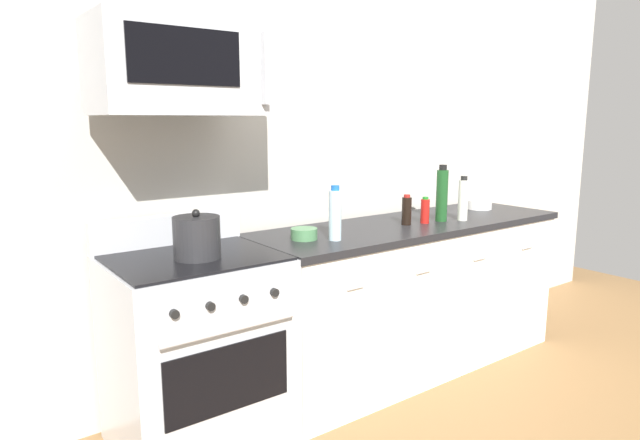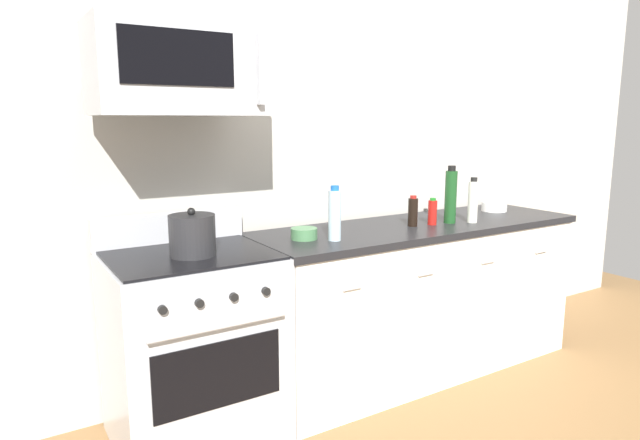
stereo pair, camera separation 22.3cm
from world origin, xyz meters
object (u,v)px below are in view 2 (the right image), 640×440
Objects in this scene: bottle_soy_sauce_dark at (413,212)px; bowl_white_ceramic at (494,206)px; stockpot at (192,235)px; range_oven at (193,345)px; bottle_water_clear at (335,214)px; bottle_hot_sauce_red at (432,212)px; bowl_green_glaze at (304,233)px; bottle_vinegar_white at (473,201)px; bottle_wine_green at (451,196)px; microwave at (178,70)px.

bottle_soy_sauce_dark is 0.84m from bowl_white_ceramic.
bottle_soy_sauce_dark is 0.81× the size of stockpot.
range_oven is 6.36× the size of bowl_white_ceramic.
bottle_soy_sauce_dark reaches higher than range_oven.
bottle_soy_sauce_dark is 0.63× the size of bottle_water_clear.
bottle_water_clear is at bearing -172.15° from bowl_white_ceramic.
stockpot reaches higher than bottle_hot_sauce_red.
bottle_water_clear is 2.05× the size of bowl_green_glaze.
bottle_vinegar_white is 1.24× the size of stockpot.
bottle_soy_sauce_dark reaches higher than bowl_white_ceramic.
range_oven reaches higher than bowl_white_ceramic.
bottle_soy_sauce_dark is (1.33, -0.04, 0.54)m from range_oven.
bottle_vinegar_white is 0.14m from bottle_wine_green.
microwave is 4.69× the size of bottle_hot_sauce_red.
microwave is 1.02m from bottle_water_clear.
bottle_vinegar_white reaches higher than bowl_green_glaze.
bowl_white_ceramic is at bearing 7.85° from bottle_water_clear.
bottle_water_clear is 0.73m from stockpot.
bottle_hot_sauce_red is 0.73m from bottle_water_clear.
bottle_water_clear is 0.19m from bowl_green_glaze.
bottle_hot_sauce_red is 0.46× the size of bottle_wine_green.
bottle_water_clear reaches higher than bowl_white_ceramic.
stockpot is at bearing -90.13° from microwave.
bottle_wine_green reaches higher than bowl_white_ceramic.
bottle_hot_sauce_red is 0.72m from bowl_white_ceramic.
bowl_white_ceramic is (1.55, 0.09, 0.00)m from bowl_green_glaze.
bowl_white_ceramic is (0.45, 0.22, -0.10)m from bottle_vinegar_white.
bottle_wine_green is at bearing 153.81° from bottle_vinegar_white.
microwave is 0.74m from stockpot.
bowl_white_ceramic is (0.83, 0.12, -0.05)m from bottle_soy_sauce_dark.
bowl_white_ceramic is (2.16, 0.03, -0.80)m from microwave.
bowl_green_glaze is (-0.98, 0.07, -0.13)m from bottle_wine_green.
bottle_soy_sauce_dark is at bearing 171.56° from bottle_wine_green.
range_oven is 4.84× the size of stockpot.
bottle_vinegar_white is 0.98m from bottle_water_clear.
bottle_hot_sauce_red is 0.16m from bottle_wine_green.
bottle_hot_sauce_red is 0.85m from bowl_green_glaze.
bottle_wine_green reaches higher than range_oven.
microwave is 2.62× the size of bottle_water_clear.
range_oven is 3.10× the size of bottle_wine_green.
microwave reaches higher than bottle_hot_sauce_red.
bottle_water_clear is 1.29× the size of stockpot.
microwave is at bearing 89.87° from stockpot.
range_oven is 3.77× the size of bottle_water_clear.
bottle_hot_sauce_red is at bearing 163.98° from bottle_vinegar_white.
range_oven is 3.92× the size of bottle_vinegar_white.
stockpot reaches higher than range_oven.
bottle_soy_sauce_dark is 0.61m from bottle_water_clear.
bowl_white_ceramic is at bearing 2.07° from range_oven.
bottle_soy_sauce_dark is 1.29× the size of bowl_green_glaze.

